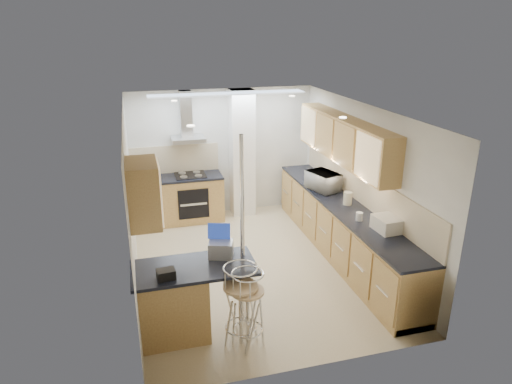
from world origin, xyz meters
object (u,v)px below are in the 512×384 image
object	(u,v)px
laptop	(221,249)
bar_stool_end	(248,310)
bar_stool_near	(241,306)
microwave	(323,181)
bread_bin	(387,224)

from	to	relation	value
laptop	bar_stool_end	size ratio (longest dim) A/B	0.29
bar_stool_end	bar_stool_near	bearing A→B (deg)	90.88
microwave	bread_bin	distance (m)	1.81
bar_stool_near	bar_stool_end	size ratio (longest dim) A/B	1.05
bar_stool_end	microwave	bearing A→B (deg)	2.40
laptop	bar_stool_end	distance (m)	0.80
bar_stool_end	bread_bin	bearing A→B (deg)	-30.72
laptop	bar_stool_end	world-z (taller)	laptop
laptop	bread_bin	distance (m)	2.40
bar_stool_end	bread_bin	distance (m)	2.37
microwave	laptop	xyz separation A→B (m)	(-2.20, -1.97, -0.04)
bar_stool_near	bar_stool_end	bearing A→B (deg)	-18.98
bread_bin	bar_stool_near	bearing A→B (deg)	-167.17
laptop	bar_stool_near	world-z (taller)	laptop
bar_stool_near	bread_bin	distance (m)	2.42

